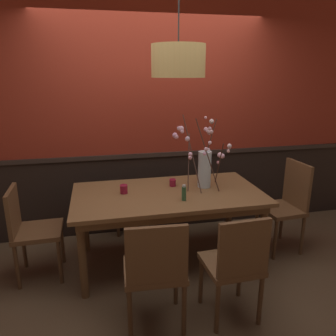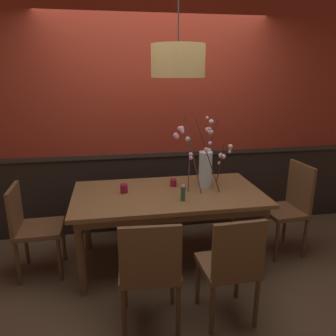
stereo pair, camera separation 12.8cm
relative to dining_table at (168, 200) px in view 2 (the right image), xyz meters
name	(u,v)px [view 2 (the right image)]	position (x,y,z in m)	size (l,w,h in m)	color
ground_plane	(168,261)	(0.00, 0.00, -0.68)	(24.00, 24.00, 0.00)	brown
back_wall	(156,112)	(0.00, 0.83, 0.77)	(5.67, 0.14, 2.91)	black
dining_table	(168,200)	(0.00, 0.00, 0.00)	(1.84, 0.98, 0.76)	brown
chair_far_side_left	(133,187)	(-0.29, 0.89, -0.17)	(0.41, 0.42, 0.92)	brown
chair_near_side_right	(231,264)	(0.32, -0.93, -0.17)	(0.43, 0.43, 0.91)	brown
chair_near_side_left	(150,268)	(-0.29, -0.89, -0.16)	(0.48, 0.44, 0.91)	brown
chair_head_east_end	(290,204)	(1.32, -0.01, -0.13)	(0.43, 0.45, 0.98)	brown
chair_head_west_end	(31,225)	(-1.31, 0.02, -0.17)	(0.44, 0.43, 0.90)	brown
vase_with_blossoms	(205,166)	(0.39, 0.08, 0.31)	(0.57, 0.48, 0.73)	silver
candle_holder_nearer_center	(124,188)	(-0.42, 0.07, 0.12)	(0.08, 0.08, 0.09)	maroon
candle_holder_nearer_edge	(173,183)	(0.09, 0.17, 0.12)	(0.07, 0.07, 0.08)	maroon
condiment_bottle	(183,193)	(0.10, -0.23, 0.15)	(0.04, 0.04, 0.15)	#2D5633
pendant_lamp	(178,61)	(0.08, -0.07, 1.30)	(0.47, 0.47, 1.06)	tan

